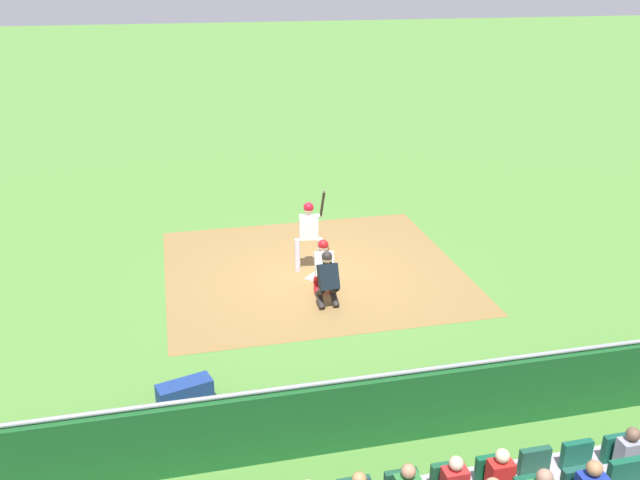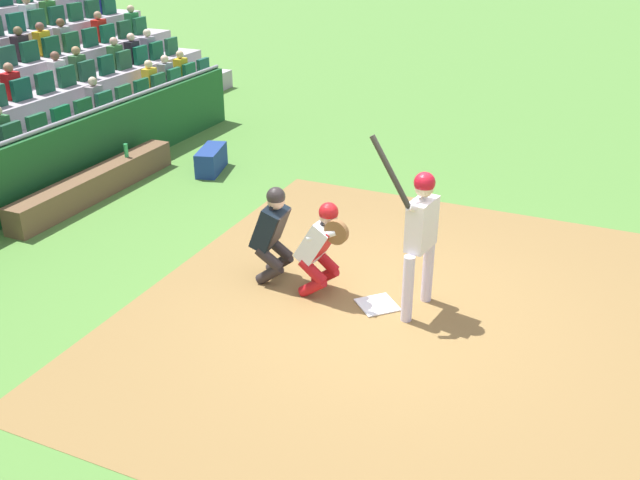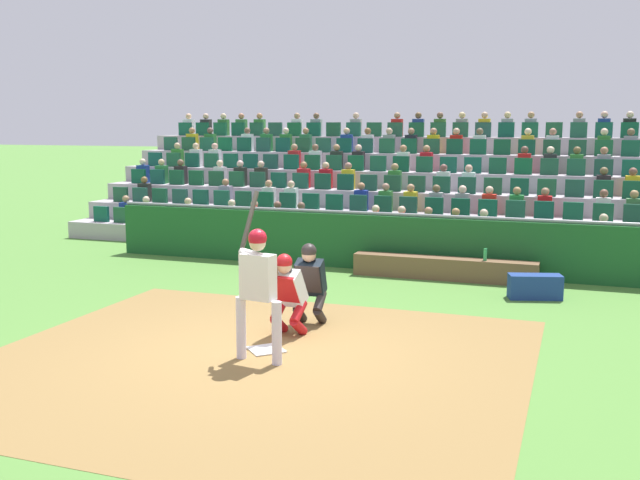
# 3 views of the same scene
# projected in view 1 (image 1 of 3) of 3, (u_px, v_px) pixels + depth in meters

# --- Properties ---
(ground_plane) EXTENTS (160.00, 160.00, 0.00)m
(ground_plane) POSITION_uv_depth(u_px,v_px,m) (317.00, 278.00, 16.12)
(ground_plane) COLOR #4E8035
(infield_dirt_patch) EXTENTS (7.10, 6.60, 0.01)m
(infield_dirt_patch) POSITION_uv_depth(u_px,v_px,m) (313.00, 269.00, 16.57)
(infield_dirt_patch) COLOR olive
(infield_dirt_patch) RESTS_ON ground_plane
(home_plate_marker) EXTENTS (0.62, 0.62, 0.02)m
(home_plate_marker) POSITION_uv_depth(u_px,v_px,m) (317.00, 277.00, 16.11)
(home_plate_marker) COLOR white
(home_plate_marker) RESTS_ON infield_dirt_patch
(batter_at_plate) EXTENTS (0.69, 0.71, 2.19)m
(batter_at_plate) POSITION_uv_depth(u_px,v_px,m) (309.00, 229.00, 16.09)
(batter_at_plate) COLOR silver
(batter_at_plate) RESTS_ON ground_plane
(catcher_crouching) EXTENTS (0.49, 0.71, 1.26)m
(catcher_crouching) POSITION_uv_depth(u_px,v_px,m) (324.00, 263.00, 15.18)
(catcher_crouching) COLOR #B21519
(catcher_crouching) RESTS_ON ground_plane
(home_plate_umpire) EXTENTS (0.48, 0.48, 1.30)m
(home_plate_umpire) POSITION_uv_depth(u_px,v_px,m) (328.00, 277.00, 14.51)
(home_plate_umpire) COLOR #2A2423
(home_plate_umpire) RESTS_ON ground_plane
(dugout_wall) EXTENTS (12.57, 0.24, 1.24)m
(dugout_wall) POSITION_uv_depth(u_px,v_px,m) (403.00, 406.00, 10.44)
(dugout_wall) COLOR #185223
(dugout_wall) RESTS_ON ground_plane
(dugout_bench) EXTENTS (3.66, 0.40, 0.44)m
(dugout_bench) POSITION_uv_depth(u_px,v_px,m) (304.00, 418.00, 10.78)
(dugout_bench) COLOR brown
(dugout_bench) RESTS_ON ground_plane
(water_bottle_on_bench) EXTENTS (0.07, 0.07, 0.24)m
(water_bottle_on_bench) POSITION_uv_depth(u_px,v_px,m) (253.00, 406.00, 10.51)
(water_bottle_on_bench) COLOR green
(water_bottle_on_bench) RESTS_ON dugout_bench
(equipment_duffel_bag) EXTENTS (0.98, 0.60, 0.43)m
(equipment_duffel_bag) POSITION_uv_depth(u_px,v_px,m) (185.00, 394.00, 11.39)
(equipment_duffel_bag) COLOR navy
(equipment_duffel_bag) RESTS_ON ground_plane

